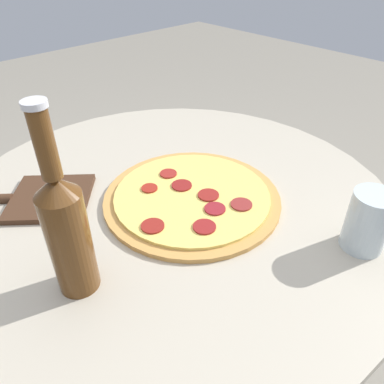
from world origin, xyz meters
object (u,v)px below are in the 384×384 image
(pizza, at_px, (192,197))
(pizza_paddle, at_px, (39,198))
(drinking_glass, at_px, (368,221))
(beer_bottle, at_px, (67,229))

(pizza, distance_m, pizza_paddle, 0.32)
(drinking_glass, bearing_deg, pizza_paddle, -145.73)
(beer_bottle, height_order, pizza_paddle, beer_bottle)
(beer_bottle, distance_m, pizza_paddle, 0.29)
(pizza, xyz_separation_m, beer_bottle, (0.04, -0.28, 0.11))
(beer_bottle, bearing_deg, drinking_glass, 56.92)
(pizza, height_order, pizza_paddle, pizza)
(beer_bottle, xyz_separation_m, pizza_paddle, (-0.26, 0.05, -0.11))
(pizza, distance_m, drinking_glass, 0.33)
(beer_bottle, xyz_separation_m, drinking_glass, (0.27, 0.41, -0.06))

